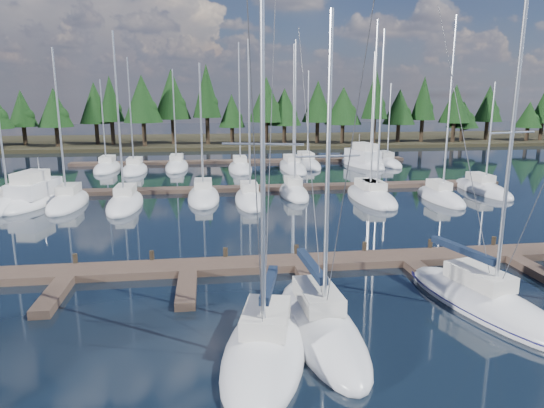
{
  "coord_description": "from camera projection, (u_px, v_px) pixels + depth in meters",
  "views": [
    {
      "loc": [
        -4.85,
        -6.74,
        9.15
      ],
      "look_at": [
        -0.99,
        22.0,
        2.63
      ],
      "focal_mm": 32.0,
      "sensor_mm": 36.0,
      "label": 1
    }
  ],
  "objects": [
    {
      "name": "ground",
      "position": [
        271.0,
        214.0,
        38.17
      ],
      "size": [
        260.0,
        260.0,
        0.0
      ],
      "primitive_type": "plane",
      "color": "black",
      "rests_on": "ground"
    },
    {
      "name": "far_shore",
      "position": [
        231.0,
        141.0,
        96.12
      ],
      "size": [
        220.0,
        30.0,
        0.6
      ],
      "primitive_type": "cube",
      "color": "black",
      "rests_on": "ground"
    },
    {
      "name": "main_dock",
      "position": [
        302.0,
        266.0,
        25.9
      ],
      "size": [
        44.0,
        6.13,
        0.9
      ],
      "color": "#4D3C30",
      "rests_on": "ground"
    },
    {
      "name": "back_docks",
      "position": [
        249.0,
        173.0,
        57.06
      ],
      "size": [
        50.0,
        21.8,
        0.4
      ],
      "color": "#4D3C30",
      "rests_on": "ground"
    },
    {
      "name": "front_sailboat_2",
      "position": [
        265.0,
        349.0,
        17.28
      ],
      "size": [
        4.66,
        8.28,
        13.9
      ],
      "color": "silver",
      "rests_on": "ground"
    },
    {
      "name": "front_sailboat_3",
      "position": [
        320.0,
        325.0,
        19.12
      ],
      "size": [
        3.06,
        9.08,
        12.79
      ],
      "color": "silver",
      "rests_on": "ground"
    },
    {
      "name": "front_sailboat_4",
      "position": [
        484.0,
        303.0,
        21.17
      ],
      "size": [
        4.99,
        9.96,
        14.02
      ],
      "color": "silver",
      "rests_on": "ground"
    },
    {
      "name": "back_sailboat_rows",
      "position": [
        261.0,
        179.0,
        52.67
      ],
      "size": [
        45.41,
        33.04,
        16.38
      ],
      "color": "silver",
      "rests_on": "ground"
    },
    {
      "name": "motor_yacht_left",
      "position": [
        36.0,
        198.0,
        41.76
      ],
      "size": [
        5.02,
        9.86,
        4.71
      ],
      "color": "silver",
      "rests_on": "ground"
    },
    {
      "name": "motor_yacht_right",
      "position": [
        362.0,
        162.0,
        64.33
      ],
      "size": [
        5.27,
        10.47,
        5.01
      ],
      "color": "silver",
      "rests_on": "ground"
    },
    {
      "name": "tree_line",
      "position": [
        228.0,
        105.0,
        84.94
      ],
      "size": [
        185.41,
        11.4,
        13.9
      ],
      "color": "black",
      "rests_on": "far_shore"
    }
  ]
}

